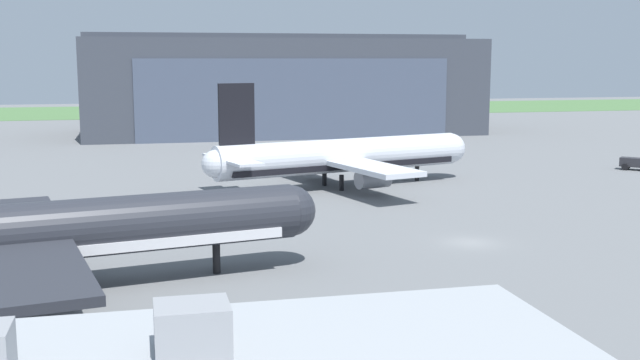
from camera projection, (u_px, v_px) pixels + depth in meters
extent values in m
plane|color=slate|center=(470.00, 243.00, 65.83)|extent=(440.00, 440.00, 0.00)
cube|color=#497140|center=(231.00, 110.00, 233.78)|extent=(440.00, 56.00, 0.08)
cube|color=#383D47|center=(281.00, 86.00, 163.26)|extent=(79.32, 33.29, 19.27)
cube|color=#424C60|center=(297.00, 100.00, 147.39)|extent=(60.28, 0.30, 15.41)
cube|color=#383D47|center=(281.00, 37.00, 161.68)|extent=(79.32, 7.99, 1.20)
cylinder|color=silver|center=(342.00, 155.00, 93.55)|extent=(32.24, 12.25, 4.01)
sphere|color=silver|center=(450.00, 148.00, 101.06)|extent=(3.85, 3.85, 3.85)
sphere|color=silver|center=(216.00, 164.00, 86.03)|extent=(3.13, 3.13, 3.13)
cube|color=black|center=(342.00, 164.00, 93.72)|extent=(29.75, 11.62, 0.70)
cube|color=black|center=(237.00, 114.00, 86.39)|extent=(4.16, 1.48, 6.82)
cube|color=silver|center=(242.00, 162.00, 84.25)|extent=(4.27, 6.18, 0.28)
cube|color=silver|center=(222.00, 156.00, 89.49)|extent=(4.27, 6.18, 0.28)
cube|color=silver|center=(372.00, 168.00, 86.47)|extent=(8.50, 14.40, 0.56)
cube|color=silver|center=(308.00, 153.00, 100.18)|extent=(8.50, 14.40, 0.56)
cylinder|color=gray|center=(373.00, 179.00, 88.00)|extent=(4.26, 3.12, 2.21)
cylinder|color=gray|center=(317.00, 164.00, 99.83)|extent=(4.26, 3.12, 2.21)
cylinder|color=black|center=(417.00, 173.00, 99.11)|extent=(0.56, 0.56, 1.88)
cylinder|color=black|center=(342.00, 183.00, 91.56)|extent=(0.56, 0.56, 1.88)
cylinder|color=black|center=(324.00, 178.00, 95.24)|extent=(0.56, 0.56, 1.88)
cylinder|color=#282B33|center=(35.00, 232.00, 50.89)|extent=(36.13, 10.80, 3.99)
sphere|color=#282B33|center=(290.00, 211.00, 58.15)|extent=(3.83, 3.83, 3.83)
cube|color=silver|center=(36.00, 249.00, 51.06)|extent=(33.31, 10.29, 0.70)
cube|color=#282B33|center=(33.00, 272.00, 43.30)|extent=(8.36, 14.99, 0.56)
cube|color=#282B33|center=(16.00, 218.00, 58.05)|extent=(8.36, 14.99, 0.56)
cylinder|color=gray|center=(47.00, 289.00, 44.86)|extent=(4.14, 2.88, 2.20)
cylinder|color=gray|center=(30.00, 238.00, 57.56)|extent=(4.14, 2.88, 2.20)
cylinder|color=black|center=(216.00, 259.00, 56.30)|extent=(0.56, 0.56, 2.17)
cylinder|color=black|center=(16.00, 289.00, 48.89)|extent=(0.56, 0.56, 2.17)
cylinder|color=black|center=(12.00, 272.00, 52.67)|extent=(0.56, 0.56, 2.17)
cube|color=#28282D|center=(631.00, 162.00, 108.66)|extent=(3.20, 3.20, 1.25)
cylinder|color=black|center=(625.00, 167.00, 108.32)|extent=(0.85, 0.85, 0.94)
cylinder|color=black|center=(628.00, 165.00, 109.84)|extent=(0.85, 0.85, 0.94)
cube|color=gray|center=(192.00, 328.00, 25.52)|extent=(2.45, 2.04, 1.64)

